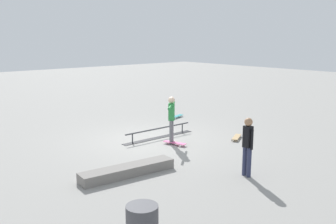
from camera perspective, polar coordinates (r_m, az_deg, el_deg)
ground_plane at (r=12.94m, az=-2.52°, el=-4.34°), size 60.00×60.00×0.00m
grind_rail at (r=13.25m, az=-1.42°, el=-3.26°), size 2.96×0.29×0.36m
skate_ledge at (r=9.80m, az=-6.11°, el=-8.81°), size 2.60×0.76×0.26m
skater_main at (r=12.34m, az=0.53°, el=-0.71°), size 1.01×0.89×1.58m
skateboard_main at (r=12.39m, az=1.02°, el=-4.69°), size 0.41×0.82×0.09m
bystander_black_shirt at (r=9.68m, az=11.97°, el=-4.70°), size 0.21×0.35×1.52m
loose_skateboard_teal at (r=16.51m, az=1.33°, el=-0.64°), size 0.82×0.40×0.09m
loose_skateboard_natural at (r=13.31m, az=10.35°, el=-3.75°), size 0.80×0.56×0.09m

